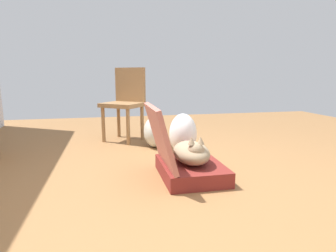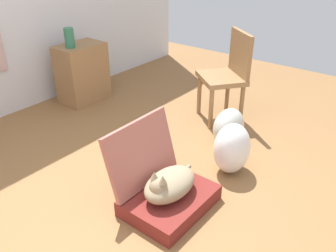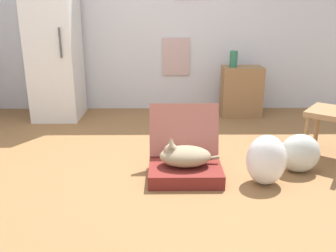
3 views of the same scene
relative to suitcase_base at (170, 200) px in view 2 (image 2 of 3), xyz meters
The scene contains 9 objects.
ground_plane 0.32m from the suitcase_base, 160.18° to the left, with size 7.68×7.68×0.00m, color olive.
suitcase_base is the anchor object (origin of this frame).
suitcase_lid 0.39m from the suitcase_base, 90.00° to the left, with size 0.62×0.48×0.04m, color #B26356.
cat 0.15m from the suitcase_base, behind, with size 0.52×0.28×0.24m.
plastic_bag_white 0.69m from the suitcase_base, ahead, with size 0.33×0.28×0.43m, color white.
plastic_bag_clear 1.04m from the suitcase_base, ahead, with size 0.36×0.25×0.35m, color silver.
side_table 2.16m from the suitcase_base, 66.15° to the left, with size 0.53×0.35×0.66m, color olive.
vase_tall 2.18m from the suitcase_base, 69.23° to the left, with size 0.10×0.10×0.21m, color #2D7051.
chair 1.60m from the suitcase_base, 15.81° to the left, with size 0.60×0.61×0.91m.
Camera 2 is at (-1.25, -1.31, 1.71)m, focal length 37.79 mm.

